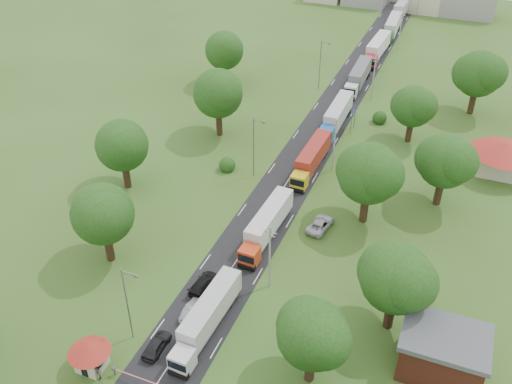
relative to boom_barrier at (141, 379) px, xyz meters
The scene contains 38 objects.
ground 25.05m from the boom_barrier, 86.89° to the left, with size 260.00×260.00×0.00m, color #374D19.
road 45.03m from the boom_barrier, 88.27° to the left, with size 8.00×200.00×0.04m, color black.
boom_barrier is the anchor object (origin of this frame).
guard_booth 5.98m from the boom_barrier, behind, with size 4.40×4.40×3.45m.
info_sign 60.39m from the boom_barrier, 83.76° to the left, with size 0.12×3.10×4.10m.
pole_1 19.63m from the boom_barrier, 69.14° to the left, with size 1.60×0.24×9.00m.
pole_2 46.66m from the boom_barrier, 81.52° to the left, with size 1.60×0.24×9.00m.
pole_3 74.41m from the boom_barrier, 84.71° to the left, with size 1.60×0.24×9.00m.
pole_4 102.30m from the boom_barrier, 86.15° to the left, with size 1.60×0.24×9.00m.
lamp_0 7.91m from the boom_barrier, 128.59° to the left, with size 2.03×0.22×10.00m.
lamp_1 40.47m from the boom_barrier, 95.70° to the left, with size 2.03×0.22×10.00m.
lamp_2 75.25m from the boom_barrier, 93.05° to the left, with size 2.03×0.22×10.00m.
tree_2 17.86m from the boom_barrier, 24.96° to the left, with size 8.00×8.00×10.10m.
tree_3 28.11m from the boom_barrier, 38.79° to the left, with size 8.80×8.80×11.07m.
tree_4 38.62m from the boom_barrier, 67.81° to the left, with size 9.60×9.60×12.05m.
tree_5 49.47m from the boom_barrier, 61.59° to the left, with size 8.80×8.80×11.07m.
tree_6 62.58m from the boom_barrier, 74.79° to the left, with size 8.00×8.00×10.10m.
tree_7 79.63m from the boom_barrier, 71.37° to the left, with size 9.60×9.60×12.05m.
tree_10 21.36m from the boom_barrier, 132.02° to the left, with size 8.80×8.80×11.07m.
tree_11 37.10m from the boom_barrier, 124.41° to the left, with size 8.80×8.80×11.07m.
tree_12 52.73m from the boom_barrier, 106.28° to the left, with size 9.60×9.60×12.05m.
tree_13 73.99m from the boom_barrier, 107.90° to the left, with size 8.80×8.80×11.07m.
house_brick 30.34m from the boom_barrier, 25.42° to the left, with size 8.60×6.60×5.20m.
house_cream 63.37m from the boom_barrier, 60.31° to the left, with size 10.08×10.08×5.80m.
truck_0 9.58m from the boom_barrier, 71.67° to the left, with size 2.74×13.61×3.76m.
truck_1 26.85m from the boom_barrier, 83.18° to the left, with size 2.84×14.02×3.88m.
truck_2 45.21m from the boom_barrier, 85.39° to the left, with size 2.62×13.96×3.87m.
truck_3 60.78m from the boom_barrier, 86.75° to the left, with size 2.58×14.57×4.04m.
truck_4 79.27m from the boom_barrier, 87.86° to the left, with size 2.84×14.57×4.03m.
truck_5 95.78m from the boom_barrier, 88.08° to the left, with size 3.14×15.41×4.26m.
truck_6 111.67m from the boom_barrier, 88.20° to the left, with size 3.16×15.18×4.20m.
truck_7 128.06m from the boom_barrier, 88.62° to the left, with size 3.16×14.41×3.98m.
car_lane_front 4.57m from the boom_barrier, 100.33° to the left, with size 1.71×4.26×1.45m, color black.
car_lane_mid 10.43m from the boom_barrier, 88.03° to the left, with size 1.42×4.08×1.35m, color gray.
car_lane_rear 14.76m from the boom_barrier, 91.41° to the left, with size 1.97×4.85×1.41m, color black.
car_verge_near 32.44m from the boom_barrier, 73.27° to the left, with size 2.40×5.21×1.45m, color silver.
car_verge_far 52.77m from the boom_barrier, 79.79° to the left, with size 1.74×4.33×1.48m, color slate.
pedestrian_booth 4.58m from the boom_barrier, 167.38° to the right, with size 0.93×0.73×1.92m, color gray.
Camera 1 is at (22.77, -54.15, 48.53)m, focal length 40.00 mm.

